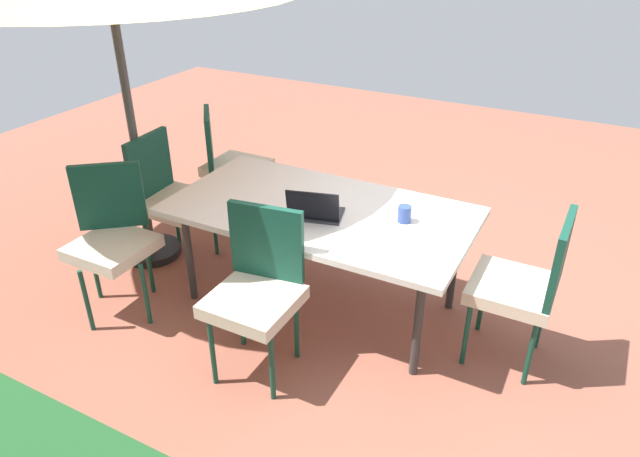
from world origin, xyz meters
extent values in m
cube|color=#935442|center=(0.00, 0.00, -0.01)|extent=(10.00, 10.00, 0.02)
cube|color=silver|center=(0.00, 0.00, 0.71)|extent=(1.91, 1.02, 0.04)
cylinder|color=#333333|center=(-0.80, -0.36, 0.34)|extent=(0.05, 0.05, 0.69)
cylinder|color=#333333|center=(0.80, -0.36, 0.34)|extent=(0.05, 0.05, 0.69)
cylinder|color=#333333|center=(-0.80, 0.36, 0.34)|extent=(0.05, 0.05, 0.69)
cylinder|color=#333333|center=(0.80, 0.36, 0.34)|extent=(0.05, 0.05, 0.69)
cylinder|color=#4C4C4C|center=(1.46, 0.05, 1.13)|extent=(0.06, 0.06, 2.26)
cylinder|color=black|center=(1.46, 0.05, 0.03)|extent=(0.44, 0.44, 0.06)
cube|color=beige|center=(1.19, 0.00, 0.49)|extent=(0.46, 0.46, 0.08)
cube|color=#144738|center=(1.40, 0.01, 0.76)|extent=(0.06, 0.44, 0.45)
cylinder|color=#144738|center=(1.00, 0.17, 0.23)|extent=(0.03, 0.03, 0.45)
cylinder|color=#144738|center=(1.02, -0.19, 0.23)|extent=(0.03, 0.03, 0.45)
cylinder|color=#144738|center=(1.36, 0.19, 0.23)|extent=(0.03, 0.03, 0.45)
cylinder|color=#144738|center=(1.37, -0.17, 0.23)|extent=(0.03, 0.03, 0.45)
cube|color=beige|center=(1.17, -0.75, 0.49)|extent=(0.46, 0.46, 0.08)
cube|color=#144738|center=(1.34, -0.62, 0.76)|extent=(0.30, 0.37, 0.45)
cylinder|color=#144738|center=(0.92, -0.72, 0.23)|extent=(0.03, 0.03, 0.45)
cylinder|color=#144738|center=(1.14, -1.00, 0.23)|extent=(0.03, 0.03, 0.45)
cylinder|color=#144738|center=(1.21, -0.50, 0.23)|extent=(0.03, 0.03, 0.45)
cylinder|color=#144738|center=(1.43, -0.78, 0.23)|extent=(0.03, 0.03, 0.45)
cube|color=beige|center=(0.02, 0.76, 0.49)|extent=(0.46, 0.46, 0.08)
cube|color=#144738|center=(0.05, 0.55, 0.76)|extent=(0.44, 0.10, 0.45)
cylinder|color=#144738|center=(0.17, 0.96, 0.23)|extent=(0.03, 0.03, 0.45)
cylinder|color=#144738|center=(-0.18, 0.91, 0.23)|extent=(0.03, 0.03, 0.45)
cylinder|color=#144738|center=(0.22, 0.61, 0.23)|extent=(0.03, 0.03, 0.45)
cylinder|color=#144738|center=(-0.13, 0.55, 0.23)|extent=(0.03, 0.03, 0.45)
cube|color=beige|center=(-1.22, -0.03, 0.49)|extent=(0.46, 0.46, 0.08)
cube|color=#144738|center=(-1.43, -0.03, 0.76)|extent=(0.05, 0.44, 0.45)
cylinder|color=#144738|center=(-1.04, -0.22, 0.23)|extent=(0.03, 0.03, 0.45)
cylinder|color=#144738|center=(-1.04, 0.14, 0.23)|extent=(0.03, 0.03, 0.45)
cylinder|color=#144738|center=(-1.40, -0.21, 0.23)|extent=(0.03, 0.03, 0.45)
cylinder|color=#144738|center=(-1.40, 0.15, 0.23)|extent=(0.03, 0.03, 0.45)
cube|color=beige|center=(1.14, 0.69, 0.49)|extent=(0.46, 0.46, 0.08)
cube|color=#144738|center=(1.27, 0.53, 0.76)|extent=(0.37, 0.30, 0.45)
cylinder|color=#144738|center=(1.16, 0.94, 0.23)|extent=(0.03, 0.03, 0.45)
cylinder|color=#144738|center=(0.88, 0.72, 0.23)|extent=(0.03, 0.03, 0.45)
cylinder|color=#144738|center=(1.39, 0.66, 0.23)|extent=(0.03, 0.03, 0.45)
cylinder|color=#144738|center=(1.11, 0.44, 0.23)|extent=(0.03, 0.03, 0.45)
cube|color=#2D2D33|center=(-0.02, 0.09, 0.74)|extent=(0.37, 0.30, 0.02)
cube|color=black|center=(-0.05, 0.19, 0.84)|extent=(0.32, 0.13, 0.20)
cylinder|color=#334C99|center=(-0.53, -0.08, 0.78)|extent=(0.08, 0.08, 0.10)
camera|label=1|loc=(-1.50, 2.86, 2.39)|focal=32.32mm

